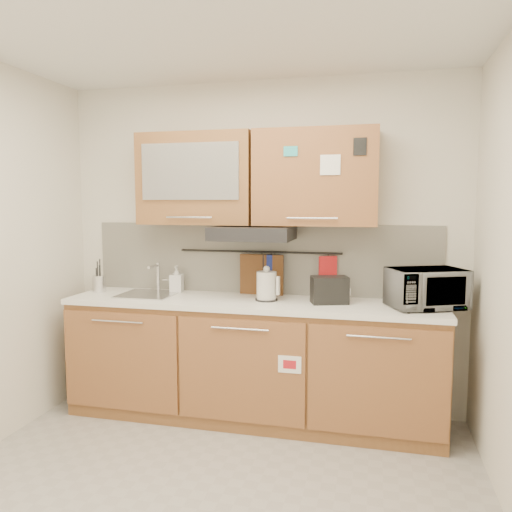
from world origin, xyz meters
The scene contains 19 objects.
floor centered at (0.00, 0.00, 0.00)m, with size 3.20×3.20×0.00m, color #9E9993.
ceiling centered at (0.00, 0.00, 2.60)m, with size 3.20×3.20×0.00m, color white.
wall_back centered at (0.00, 1.50, 1.30)m, with size 3.20×3.20×0.00m, color silver.
base_cabinet centered at (0.00, 1.19, 0.41)m, with size 2.80×0.64×0.88m.
countertop centered at (0.00, 1.19, 0.90)m, with size 2.82×0.62×0.04m, color white.
backsplash centered at (0.00, 1.49, 1.20)m, with size 2.80×0.02×0.56m, color silver.
upper_cabinets centered at (0.00, 1.32, 1.83)m, with size 1.82×0.37×0.70m.
range_hood centered at (0.00, 1.25, 1.42)m, with size 0.60×0.46×0.10m, color black.
sink centered at (-0.85, 1.21, 0.92)m, with size 0.42×0.40×0.26m.
utensil_rail centered at (0.00, 1.45, 1.26)m, with size 0.02×0.02×1.30m, color black.
utensil_crock centered at (-1.30, 1.24, 0.99)m, with size 0.14×0.14×0.27m.
kettle centered at (0.12, 1.21, 1.02)m, with size 0.19×0.18×0.26m.
toaster centered at (0.58, 1.21, 1.02)m, with size 0.29×0.23×0.20m.
microwave centered at (1.25, 1.20, 1.06)m, with size 0.50×0.34×0.27m, color #999999.
soap_bottle centered at (-0.67, 1.38, 1.03)m, with size 0.10×0.10×0.22m, color #999999.
cutting_board centered at (0.02, 1.44, 1.02)m, with size 0.35×0.03×0.44m, color brown.
oven_mitt centered at (0.13, 1.44, 1.13)m, with size 0.13×0.03×0.21m, color navy.
dark_pouch centered at (0.10, 1.44, 1.14)m, with size 0.12×0.04×0.19m, color black.
pot_holder centered at (0.55, 1.44, 1.15)m, with size 0.14×0.02×0.17m, color red.
Camera 1 is at (0.90, -2.39, 1.65)m, focal length 35.00 mm.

